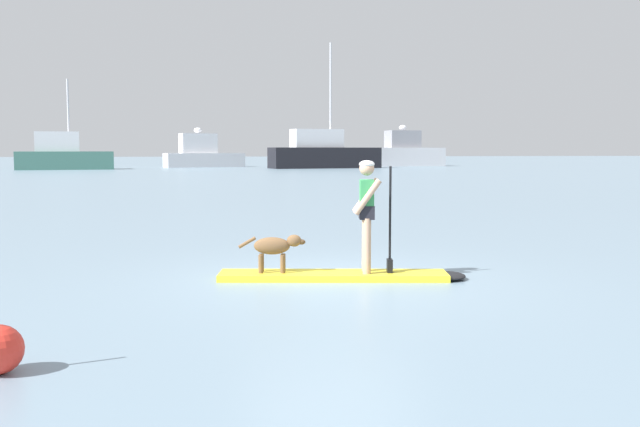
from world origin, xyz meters
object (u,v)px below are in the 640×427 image
object	(u,v)px
moored_boat_center	(323,153)
moored_boat_port	(406,153)
moored_boat_far_starboard	(202,155)
paddleboard	(348,276)
person_paddler	(368,208)
dog	(275,247)
moored_boat_outer	(63,155)

from	to	relation	value
moored_boat_center	moored_boat_port	world-z (taller)	moored_boat_center
moored_boat_far_starboard	moored_boat_center	distance (m)	14.25
moored_boat_far_starboard	moored_boat_center	size ratio (longest dim) A/B	0.70
paddleboard	moored_boat_port	xyz separation A→B (m)	(24.49, 72.66, 1.55)
person_paddler	moored_boat_far_starboard	distance (m)	72.68
moored_boat_far_starboard	moored_boat_port	bearing A→B (deg)	0.08
dog	moored_boat_port	xyz separation A→B (m)	(25.56, 72.44, 1.12)
moored_boat_outer	moored_boat_far_starboard	distance (m)	15.69
moored_boat_port	paddleboard	bearing A→B (deg)	-108.63
paddleboard	dog	xyz separation A→B (m)	(-1.07, 0.22, 0.43)
paddleboard	moored_boat_outer	distance (m)	66.57
person_paddler	moored_boat_port	xyz separation A→B (m)	(24.21, 72.71, 0.53)
person_paddler	moored_boat_center	world-z (taller)	moored_boat_center
moored_boat_far_starboard	paddleboard	bearing A→B (deg)	-90.52
dog	person_paddler	bearing A→B (deg)	-11.50
moored_boat_outer	moored_boat_center	xyz separation A→B (m)	(26.16, 0.22, 0.18)
dog	moored_boat_far_starboard	size ratio (longest dim) A/B	0.11
dog	moored_boat_far_starboard	xyz separation A→B (m)	(1.73, 72.40, 0.92)
person_paddler	moored_boat_far_starboard	size ratio (longest dim) A/B	0.18
moored_boat_far_starboard	moored_boat_port	xyz separation A→B (m)	(23.83, 0.04, 0.20)
person_paddler	moored_boat_port	distance (m)	76.64
moored_boat_outer	moored_boat_port	xyz separation A→B (m)	(37.66, 7.42, 0.20)
person_paddler	dog	size ratio (longest dim) A/B	1.67
paddleboard	moored_boat_outer	xyz separation A→B (m)	(-13.18, 65.24, 1.35)
moored_boat_port	moored_boat_center	bearing A→B (deg)	-147.97
person_paddler	moored_boat_far_starboard	world-z (taller)	moored_boat_far_starboard
person_paddler	paddleboard	bearing A→B (deg)	168.50
person_paddler	dog	bearing A→B (deg)	168.50
person_paddler	moored_boat_far_starboard	xyz separation A→B (m)	(0.38, 72.68, 0.34)
moored_boat_port	moored_boat_far_starboard	bearing A→B (deg)	-179.92
person_paddler	moored_boat_center	distance (m)	66.74
paddleboard	moored_boat_far_starboard	size ratio (longest dim) A/B	0.41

